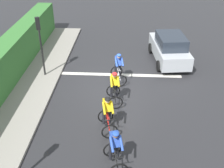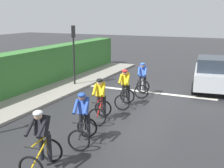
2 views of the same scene
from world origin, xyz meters
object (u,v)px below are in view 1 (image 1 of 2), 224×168
(car_silver, at_px, (169,48))
(cyclist_second, at_px, (115,149))
(traffic_light_near_crossing, at_px, (40,39))
(cyclist_mid, at_px, (107,114))
(cyclist_fourth, at_px, (114,88))
(cyclist_trailing, at_px, (118,68))

(car_silver, bearing_deg, cyclist_second, 71.60)
(traffic_light_near_crossing, bearing_deg, cyclist_second, 123.59)
(cyclist_second, distance_m, car_silver, 9.07)
(car_silver, xyz_separation_m, traffic_light_near_crossing, (7.08, 2.25, 1.35))
(cyclist_mid, distance_m, cyclist_fourth, 2.03)
(cyclist_fourth, height_order, car_silver, car_silver)
(cyclist_fourth, relative_size, cyclist_trailing, 1.00)
(cyclist_second, xyz_separation_m, cyclist_mid, (0.41, -1.98, 0.00))
(cyclist_second, relative_size, traffic_light_near_crossing, 0.50)
(cyclist_second, xyz_separation_m, car_silver, (-2.86, -8.60, 0.08))
(cyclist_fourth, bearing_deg, car_silver, -123.87)
(traffic_light_near_crossing, bearing_deg, cyclist_mid, 131.08)
(car_silver, height_order, traffic_light_near_crossing, traffic_light_near_crossing)
(car_silver, bearing_deg, cyclist_fourth, 56.13)
(traffic_light_near_crossing, bearing_deg, car_silver, -162.38)
(cyclist_second, distance_m, cyclist_trailing, 6.00)
(car_silver, bearing_deg, cyclist_mid, 63.75)
(traffic_light_near_crossing, bearing_deg, cyclist_trailing, 175.01)
(cyclist_trailing, height_order, traffic_light_near_crossing, traffic_light_near_crossing)
(cyclist_second, xyz_separation_m, traffic_light_near_crossing, (4.22, -6.35, 1.43))
(cyclist_mid, relative_size, cyclist_fourth, 1.00)
(cyclist_trailing, bearing_deg, cyclist_mid, 85.80)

